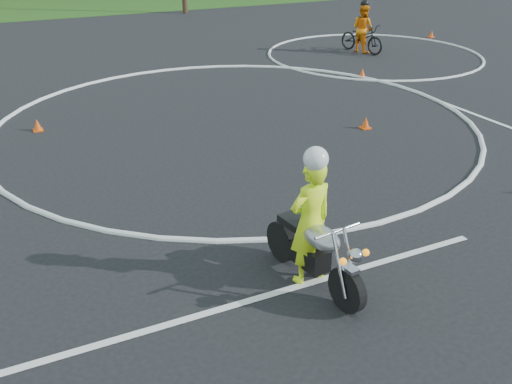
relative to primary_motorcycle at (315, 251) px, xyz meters
name	(u,v)px	position (x,y,z in m)	size (l,w,h in m)	color
ground	(293,163)	(1.91, 4.03, -0.54)	(120.00, 120.00, 0.00)	black
grass_strip	(73,5)	(1.91, 31.03, -0.53)	(120.00, 10.00, 0.02)	#1E4714
course_markings	(285,98)	(4.08, 8.38, -0.54)	(19.05, 19.05, 0.12)	silver
primary_motorcycle	(315,251)	(0.00, 0.00, 0.00)	(0.74, 2.13, 1.12)	black
rider_primary_grp	(311,218)	(-0.01, 0.14, 0.46)	(0.74, 0.53, 2.08)	#D6FF1A
rider_second_grp	(362,34)	(9.74, 12.60, 0.15)	(1.17, 2.15, 1.97)	black
traffic_cones	(398,83)	(7.74, 7.85, -0.41)	(20.49, 13.29, 0.30)	#E04B0B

